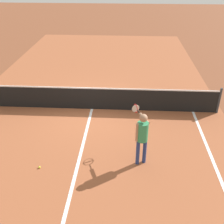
# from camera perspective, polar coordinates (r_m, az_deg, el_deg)

# --- Properties ---
(ground_plane) EXTENTS (60.00, 60.00, 0.00)m
(ground_plane) POSITION_cam_1_polar(r_m,az_deg,el_deg) (11.13, -4.26, 0.66)
(ground_plane) COLOR brown
(court_surface_inbounds) EXTENTS (10.62, 24.40, 0.00)m
(court_surface_inbounds) POSITION_cam_1_polar(r_m,az_deg,el_deg) (11.13, -4.26, 0.67)
(court_surface_inbounds) COLOR #9E5433
(court_surface_inbounds) RESTS_ON ground_plane
(line_center_service) EXTENTS (0.10, 6.40, 0.01)m
(line_center_service) POSITION_cam_1_polar(r_m,az_deg,el_deg) (8.51, -6.95, -9.82)
(line_center_service) COLOR white
(line_center_service) RESTS_ON ground_plane
(net) EXTENTS (10.19, 0.09, 1.07)m
(net) POSITION_cam_1_polar(r_m,az_deg,el_deg) (10.90, -4.36, 2.93)
(net) COLOR #33383D
(net) RESTS_ON ground_plane
(player_near) EXTENTS (0.50, 1.21, 1.70)m
(player_near) POSITION_cam_1_polar(r_m,az_deg,el_deg) (7.75, 6.39, -4.49)
(player_near) COLOR navy
(player_near) RESTS_ON ground_plane
(tennis_ball_mid_court) EXTENTS (0.07, 0.07, 0.07)m
(tennis_ball_mid_court) POSITION_cam_1_polar(r_m,az_deg,el_deg) (8.39, -15.12, -11.22)
(tennis_ball_mid_court) COLOR #CCE033
(tennis_ball_mid_court) RESTS_ON ground_plane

